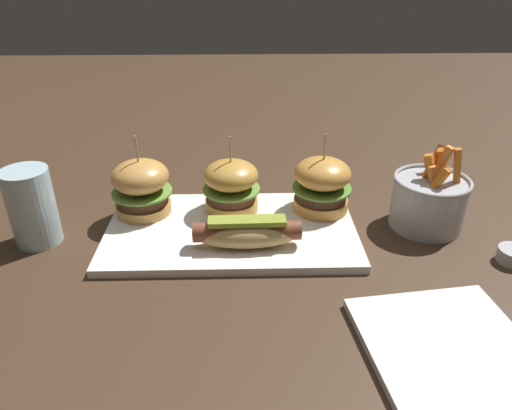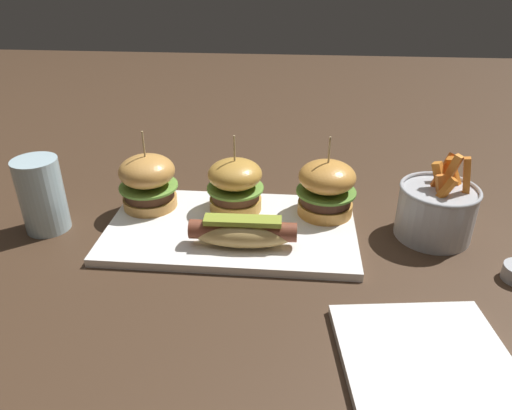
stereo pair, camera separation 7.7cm
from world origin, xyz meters
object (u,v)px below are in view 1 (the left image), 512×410
object	(u,v)px
hot_dog	(247,233)
fries_bucket	(429,201)
slider_center	(230,186)
water_glass	(32,207)
slider_right	(322,184)
platter_main	(231,230)
side_plate	(448,347)
slider_left	(141,187)

from	to	relation	value
hot_dog	fries_bucket	bearing A→B (deg)	14.50
hot_dog	fries_bucket	size ratio (longest dim) A/B	1.14
slider_center	water_glass	distance (m)	0.32
slider_center	slider_right	world-z (taller)	slider_right
fries_bucket	water_glass	world-z (taller)	fries_bucket
slider_center	slider_right	xyz separation A→B (m)	(0.16, -0.00, 0.00)
platter_main	fries_bucket	distance (m)	0.34
platter_main	side_plate	bearing A→B (deg)	-45.95
water_glass	slider_right	bearing A→B (deg)	8.37
hot_dog	side_plate	bearing A→B (deg)	-41.95
slider_right	side_plate	distance (m)	0.35
side_plate	platter_main	bearing A→B (deg)	134.05
slider_left	side_plate	xyz separation A→B (m)	(0.41, -0.32, -0.06)
hot_dog	side_plate	size ratio (longest dim) A/B	0.86
slider_right	side_plate	size ratio (longest dim) A/B	0.73
slider_center	platter_main	bearing A→B (deg)	-88.38
slider_left	platter_main	bearing A→B (deg)	-19.64
slider_left	water_glass	xyz separation A→B (m)	(-0.16, -0.07, 0.00)
slider_right	fries_bucket	distance (m)	0.18
platter_main	slider_center	distance (m)	0.08
slider_left	slider_center	bearing A→B (deg)	0.89
platter_main	slider_right	bearing A→B (deg)	19.56
platter_main	hot_dog	bearing A→B (deg)	-66.08
hot_dog	side_plate	world-z (taller)	hot_dog
side_plate	fries_bucket	bearing A→B (deg)	76.14
side_plate	water_glass	bearing A→B (deg)	155.89
platter_main	slider_left	xyz separation A→B (m)	(-0.15, 0.05, 0.06)
platter_main	slider_center	size ratio (longest dim) A/B	3.00
hot_dog	fries_bucket	world-z (taller)	fries_bucket
hot_dog	slider_center	distance (m)	0.12
hot_dog	slider_left	bearing A→B (deg)	147.70
hot_dog	water_glass	distance (m)	0.34
side_plate	water_glass	xyz separation A→B (m)	(-0.57, 0.26, 0.06)
fries_bucket	side_plate	size ratio (longest dim) A/B	0.75
slider_center	side_plate	world-z (taller)	slider_center
slider_center	side_plate	size ratio (longest dim) A/B	0.71
slider_right	fries_bucket	bearing A→B (deg)	-11.15
slider_center	slider_right	bearing A→B (deg)	-0.56
side_plate	water_glass	world-z (taller)	water_glass
platter_main	water_glass	distance (m)	0.32
slider_center	fries_bucket	xyz separation A→B (m)	(0.33, -0.04, -0.01)
fries_bucket	water_glass	xyz separation A→B (m)	(-0.64, -0.03, 0.02)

